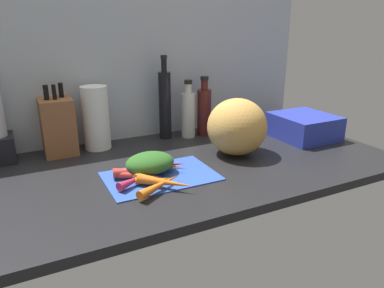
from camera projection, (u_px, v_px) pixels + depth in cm
name	position (u px, v px, depth cm)	size (l,w,h in cm)	color
ground_plane	(165.00, 169.00, 129.24)	(170.00, 80.00, 3.00)	black
wall_back	(128.00, 69.00, 151.65)	(170.00, 3.00, 60.00)	#ADB7C1
cutting_board	(161.00, 176.00, 118.87)	(36.24, 24.09, 0.80)	#2D51B7
carrot_0	(140.00, 176.00, 114.82)	(2.47, 2.47, 13.85)	red
carrot_1	(133.00, 181.00, 110.77)	(2.87, 2.87, 11.85)	#B2264C
carrot_2	(136.00, 172.00, 116.78)	(3.40, 3.40, 14.32)	red
carrot_3	(146.00, 171.00, 117.93)	(2.70, 2.70, 12.41)	orange
carrot_4	(165.00, 182.00, 108.97)	(3.38, 3.38, 17.91)	orange
carrot_5	(144.00, 165.00, 121.92)	(3.41, 3.41, 10.04)	orange
carrot_6	(164.00, 166.00, 121.13)	(3.44, 3.44, 13.07)	orange
carrot_7	(160.00, 185.00, 107.68)	(2.99, 2.99, 17.90)	orange
carrot_8	(155.00, 180.00, 112.26)	(2.21, 2.21, 12.43)	orange
carrot_9	(169.00, 164.00, 124.02)	(2.45, 2.45, 10.52)	#B2264C
carrot_greens_pile	(150.00, 163.00, 119.20)	(16.58, 12.75, 7.01)	#2D6023
winter_squash	(237.00, 127.00, 136.52)	(22.97, 22.70, 21.87)	gold
knife_block	(58.00, 126.00, 137.14)	(11.96, 13.88, 27.16)	brown
paper_towel_roll	(96.00, 118.00, 142.30)	(10.37, 10.37, 25.39)	white
bottle_0	(165.00, 104.00, 154.60)	(5.36, 5.36, 35.96)	black
bottle_1	(188.00, 113.00, 157.59)	(6.17, 6.17, 25.43)	silver
bottle_2	(204.00, 110.00, 160.58)	(6.26, 6.26, 26.42)	#471919
dish_rack	(304.00, 126.00, 157.82)	(23.62, 25.02, 10.45)	#2838AD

